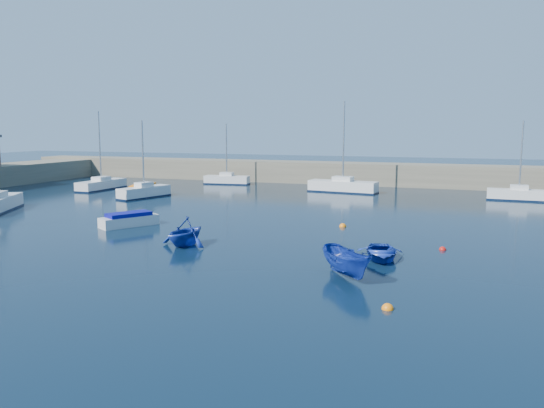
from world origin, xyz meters
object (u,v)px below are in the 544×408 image
(sailboat_5, at_px, (227,179))
(dinghy_right, at_px, (347,263))
(sailboat_4, at_px, (102,184))
(dinghy_left, at_px, (185,232))
(motorboat_1, at_px, (129,220))
(sailboat_3, at_px, (144,192))
(sailboat_7, at_px, (519,194))
(motorboat_2, at_px, (143,190))
(dinghy_center, at_px, (381,252))
(sailboat_6, at_px, (343,186))

(sailboat_5, height_order, dinghy_right, sailboat_5)
(sailboat_4, height_order, dinghy_left, sailboat_4)
(sailboat_4, distance_m, motorboat_1, 24.18)
(sailboat_3, xyz_separation_m, sailboat_7, (34.80, 10.34, -0.02))
(motorboat_2, bearing_deg, sailboat_3, -73.50)
(sailboat_4, relative_size, sailboat_5, 1.18)
(sailboat_5, relative_size, motorboat_2, 1.25)
(sailboat_3, height_order, dinghy_center, sailboat_3)
(sailboat_4, xyz_separation_m, motorboat_1, (16.13, -18.00, -0.12))
(sailboat_4, xyz_separation_m, motorboat_2, (7.25, -2.79, -0.04))
(motorboat_2, bearing_deg, dinghy_right, -61.75)
(sailboat_3, distance_m, motorboat_1, 15.61)
(sailboat_6, height_order, dinghy_left, sailboat_6)
(sailboat_3, height_order, sailboat_4, sailboat_4)
(dinghy_right, bearing_deg, motorboat_1, 114.79)
(motorboat_1, xyz_separation_m, motorboat_2, (-8.88, 15.21, 0.08))
(sailboat_6, height_order, dinghy_right, sailboat_6)
(sailboat_7, height_order, motorboat_1, sailboat_7)
(sailboat_7, bearing_deg, sailboat_3, 108.92)
(motorboat_1, distance_m, motorboat_2, 17.62)
(sailboat_5, bearing_deg, dinghy_right, -153.84)
(sailboat_3, relative_size, sailboat_5, 1.03)
(dinghy_center, height_order, dinghy_right, dinghy_right)
(sailboat_7, xyz_separation_m, motorboat_1, (-27.13, -23.93, -0.13))
(motorboat_1, height_order, dinghy_left, dinghy_left)
(dinghy_center, relative_size, dinghy_right, 0.95)
(sailboat_4, distance_m, dinghy_center, 40.46)
(dinghy_left, xyz_separation_m, dinghy_right, (10.32, -3.41, -0.15))
(motorboat_1, height_order, dinghy_center, motorboat_1)
(sailboat_3, xyz_separation_m, motorboat_2, (-1.21, 1.61, -0.07))
(sailboat_3, bearing_deg, sailboat_5, 96.34)
(sailboat_3, distance_m, dinghy_center, 30.96)
(motorboat_1, distance_m, dinghy_right, 18.77)
(motorboat_1, bearing_deg, dinghy_center, 19.40)
(sailboat_6, distance_m, sailboat_7, 17.24)
(sailboat_4, relative_size, dinghy_left, 2.69)
(sailboat_5, bearing_deg, dinghy_center, -149.47)
(dinghy_center, distance_m, dinghy_right, 4.21)
(motorboat_2, distance_m, dinghy_right, 34.63)
(motorboat_2, relative_size, dinghy_right, 1.61)
(dinghy_center, relative_size, dinghy_left, 1.08)
(sailboat_3, bearing_deg, dinghy_left, -35.16)
(sailboat_3, relative_size, dinghy_right, 2.08)
(sailboat_4, distance_m, sailboat_6, 26.91)
(sailboat_6, bearing_deg, dinghy_center, -157.03)
(motorboat_1, bearing_deg, dinghy_left, -1.27)
(sailboat_7, bearing_deg, dinghy_center, 164.21)
(motorboat_2, xyz_separation_m, dinghy_center, (26.99, -18.76, -0.18))
(sailboat_3, distance_m, sailboat_6, 20.83)
(sailboat_5, xyz_separation_m, dinghy_center, (23.39, -31.56, -0.22))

